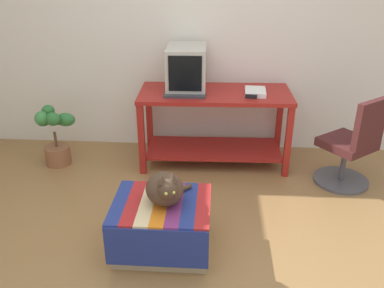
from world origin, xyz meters
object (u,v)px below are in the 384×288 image
object	(u,v)px
ottoman_with_blanket	(162,226)
potted_plant	(56,136)
book	(255,92)
cat	(165,189)
keyboard	(185,95)
tv_monitor	(186,68)
stapler	(251,96)
office_chair	(352,148)
desk	(214,115)

from	to	relation	value
ottoman_with_blanket	potted_plant	distance (m)	1.81
book	cat	distance (m)	1.60
keyboard	cat	xyz separation A→B (m)	(-0.03, -1.29, -0.26)
book	cat	size ratio (longest dim) A/B	0.65
tv_monitor	keyboard	size ratio (longest dim) A/B	1.28
book	potted_plant	xyz separation A→B (m)	(-2.02, -0.12, -0.48)
tv_monitor	cat	distance (m)	1.59
stapler	cat	bearing A→B (deg)	163.52
keyboard	book	xyz separation A→B (m)	(0.68, 0.12, 0.01)
ottoman_with_blanket	office_chair	bearing A→B (deg)	32.60
tv_monitor	office_chair	world-z (taller)	tv_monitor
book	stapler	size ratio (longest dim) A/B	2.43
keyboard	stapler	xyz separation A→B (m)	(0.63, -0.02, 0.01)
desk	ottoman_with_blanket	bearing A→B (deg)	-105.41
office_chair	stapler	xyz separation A→B (m)	(-0.94, 0.22, 0.41)
keyboard	ottoman_with_blanket	xyz separation A→B (m)	(-0.07, -1.29, -0.58)
ottoman_with_blanket	stapler	xyz separation A→B (m)	(0.70, 1.27, 0.59)
tv_monitor	keyboard	world-z (taller)	tv_monitor
tv_monitor	ottoman_with_blanket	xyz separation A→B (m)	(-0.07, -1.52, -0.78)
desk	office_chair	bearing A→B (deg)	-18.53
keyboard	stapler	distance (m)	0.63
book	office_chair	distance (m)	1.04
desk	office_chair	size ratio (longest dim) A/B	1.71
potted_plant	stapler	distance (m)	2.03
cat	keyboard	bearing A→B (deg)	69.58
cat	potted_plant	size ratio (longest dim) A/B	0.66
keyboard	stapler	size ratio (longest dim) A/B	3.64
ottoman_with_blanket	office_chair	size ratio (longest dim) A/B	0.80
potted_plant	book	bearing A→B (deg)	3.41
cat	office_chair	bearing A→B (deg)	14.27
desk	keyboard	size ratio (longest dim) A/B	3.80
desk	keyboard	distance (m)	0.41
tv_monitor	ottoman_with_blanket	world-z (taller)	tv_monitor
desk	keyboard	bearing A→B (deg)	-153.43
stapler	keyboard	bearing A→B (deg)	99.73
office_chair	stapler	world-z (taller)	office_chair
keyboard	tv_monitor	bearing A→B (deg)	90.17
tv_monitor	book	size ratio (longest dim) A/B	1.91
tv_monitor	office_chair	distance (m)	1.75
tv_monitor	potted_plant	distance (m)	1.52
desk	tv_monitor	world-z (taller)	tv_monitor
cat	stapler	bearing A→B (deg)	43.43
desk	stapler	size ratio (longest dim) A/B	13.82
ottoman_with_blanket	potted_plant	xyz separation A→B (m)	(-1.27, 1.28, 0.11)
tv_monitor	ottoman_with_blanket	distance (m)	1.71
tv_monitor	office_chair	xyz separation A→B (m)	(1.57, -0.47, -0.60)
cat	tv_monitor	bearing A→B (deg)	69.90
desk	ottoman_with_blanket	distance (m)	1.52
ottoman_with_blanket	potted_plant	size ratio (longest dim) A/B	1.13
keyboard	book	world-z (taller)	book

